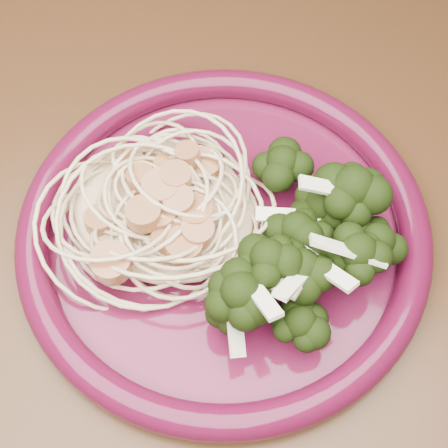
% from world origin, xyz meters
% --- Properties ---
extents(dining_table, '(1.20, 0.80, 0.75)m').
position_xyz_m(dining_table, '(0.00, 0.00, 0.65)').
color(dining_table, '#472814').
rests_on(dining_table, ground).
extents(dinner_plate, '(0.33, 0.33, 0.03)m').
position_xyz_m(dinner_plate, '(-0.05, 0.02, 0.76)').
color(dinner_plate, '#540F2B').
rests_on(dinner_plate, dining_table).
extents(spaghetti_pile, '(0.15, 0.13, 0.03)m').
position_xyz_m(spaghetti_pile, '(-0.10, 0.02, 0.77)').
color(spaghetti_pile, beige).
rests_on(spaghetti_pile, dinner_plate).
extents(scallop_cluster, '(0.15, 0.15, 0.05)m').
position_xyz_m(scallop_cluster, '(-0.10, 0.02, 0.81)').
color(scallop_cluster, '#BA7E50').
rests_on(scallop_cluster, spaghetti_pile).
extents(broccoli_pile, '(0.11, 0.17, 0.06)m').
position_xyz_m(broccoli_pile, '(0.02, 0.02, 0.79)').
color(broccoli_pile, black).
rests_on(broccoli_pile, dinner_plate).
extents(onion_garnish, '(0.08, 0.11, 0.06)m').
position_xyz_m(onion_garnish, '(0.02, 0.02, 0.82)').
color(onion_garnish, '#F2F2CC').
rests_on(onion_garnish, broccoli_pile).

